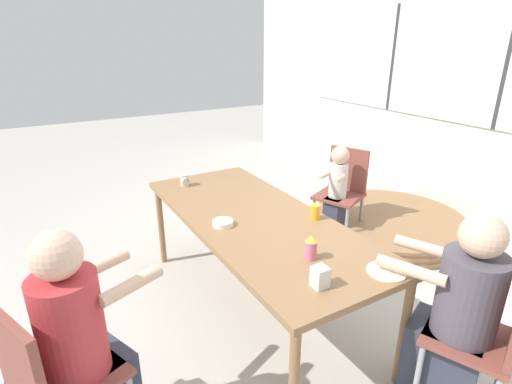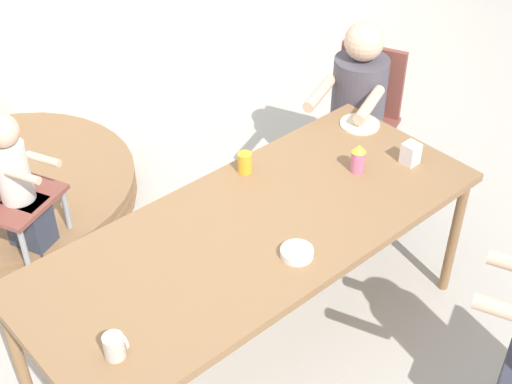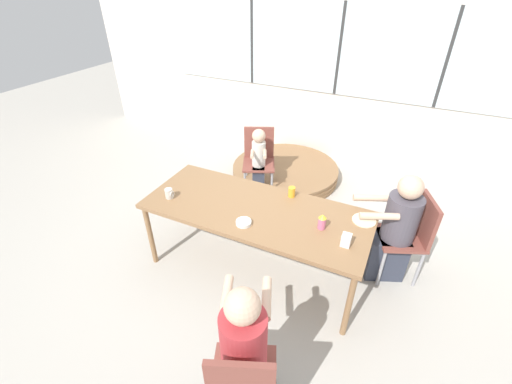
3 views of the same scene
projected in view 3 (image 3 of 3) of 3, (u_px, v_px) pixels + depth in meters
name	position (u px, v px, depth m)	size (l,w,h in m)	color
ground_plane	(256.00, 267.00, 3.49)	(16.00, 16.00, 0.00)	#B2ADA3
wall_back_with_windows	(338.00, 66.00, 4.70)	(8.40, 0.08, 2.80)	silver
dining_table	(256.00, 213.00, 3.11)	(2.06, 0.84, 0.74)	olive
chair_for_woman_green_shirt	(242.00, 383.00, 2.00)	(0.52, 0.52, 0.88)	brown
chair_for_man_blue_shirt	(412.00, 231.00, 3.14)	(0.52, 0.52, 0.88)	brown
chair_for_toddler	(259.00, 155.00, 4.40)	(0.53, 0.53, 0.88)	brown
person_woman_green_shirt	(245.00, 356.00, 2.13)	(0.45, 0.57, 1.16)	#333847
person_man_blue_shirt	(393.00, 233.00, 3.16)	(0.62, 0.49, 1.11)	#333847
person_toddler	(259.00, 166.00, 4.31)	(0.28, 0.35, 0.94)	#333847
coffee_mug	(169.00, 193.00, 3.20)	(0.08, 0.07, 0.10)	beige
sippy_cup	(322.00, 221.00, 2.82)	(0.07, 0.07, 0.14)	#CC668C
juice_glass	(292.00, 192.00, 3.22)	(0.07, 0.07, 0.10)	gold
milk_carton_small	(346.00, 240.00, 2.65)	(0.07, 0.07, 0.11)	silver
bowl_white_shallow	(243.00, 222.00, 2.89)	(0.13, 0.13, 0.03)	white
plate_tortillas	(364.00, 220.00, 2.93)	(0.20, 0.20, 0.01)	beige
folded_table_stack	(285.00, 172.00, 4.92)	(1.50, 1.50, 0.18)	olive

